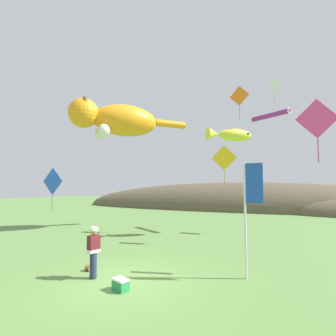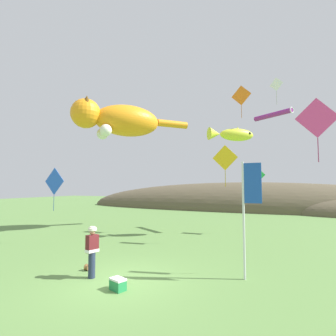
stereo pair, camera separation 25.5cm
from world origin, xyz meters
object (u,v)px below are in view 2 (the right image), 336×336
kite_diamond_blue (54,181)px  kite_diamond_green (255,175)px  kite_spool (88,267)px  festival_banner_pole (248,202)px  kite_diamond_pink (317,118)px  kite_tube_streamer (273,115)px  kite_diamond_gold (225,158)px  kite_giant_cat (119,120)px  kite_diamond_orange (241,96)px  picnic_cooler (118,284)px  kite_diamond_white (276,85)px  kite_fish_windsock (232,134)px  festival_attendant (92,250)px

kite_diamond_blue → kite_diamond_green: size_ratio=1.07×
kite_spool → festival_banner_pole: 6.45m
kite_diamond_green → kite_diamond_pink: bearing=-68.3°
kite_tube_streamer → kite_diamond_gold: (-2.35, -5.72, -3.64)m
kite_giant_cat → kite_diamond_green: 10.71m
kite_diamond_gold → kite_diamond_orange: 6.01m
picnic_cooler → kite_giant_cat: bearing=125.3°
kite_spool → kite_diamond_green: 12.28m
kite_spool → kite_diamond_white: 15.46m
picnic_cooler → kite_fish_windsock: 12.09m
festival_attendant → kite_diamond_blue: bearing=148.9°
festival_attendant → kite_spool: 1.22m
kite_tube_streamer → kite_diamond_white: (0.33, -2.24, 1.40)m
festival_banner_pole → kite_diamond_gold: bearing=109.9°
kite_diamond_gold → festival_banner_pole: bearing=-70.1°
festival_attendant → picnic_cooler: bearing=-19.5°
kite_diamond_white → kite_diamond_green: kite_diamond_white is taller
picnic_cooler → kite_diamond_white: (4.42, 11.19, 9.64)m
picnic_cooler → kite_tube_streamer: (4.09, 13.42, 8.24)m
kite_spool → kite_diamond_gold: 8.97m
kite_diamond_pink → kite_diamond_orange: size_ratio=1.04×
kite_diamond_green → kite_fish_windsock: bearing=-129.9°
kite_giant_cat → kite_diamond_blue: 7.25m
picnic_cooler → kite_diamond_gold: kite_diamond_gold is taller
kite_spool → kite_diamond_gold: (3.89, 6.61, 4.66)m
kite_spool → kite_diamond_pink: (8.08, 2.95, 5.59)m
kite_diamond_blue → festival_banner_pole: bearing=-7.3°
kite_tube_streamer → kite_diamond_white: kite_diamond_white is taller
kite_spool → kite_diamond_orange: 14.59m
kite_fish_windsock → kite_diamond_white: bearing=21.2°
kite_diamond_gold → kite_tube_streamer: bearing=67.7°
kite_spool → kite_diamond_pink: size_ratio=0.10×
picnic_cooler → kite_diamond_gold: size_ratio=0.24×
kite_diamond_gold → kite_diamond_green: kite_diamond_gold is taller
kite_giant_cat → kite_diamond_white: bearing=9.2°
picnic_cooler → kite_diamond_white: bearing=68.4°
festival_banner_pole → kite_diamond_orange: bearing=99.3°
kite_fish_windsock → kite_diamond_blue: 11.22m
kite_giant_cat → kite_diamond_blue: kite_giant_cat is taller
kite_diamond_pink → kite_diamond_gold: size_ratio=1.03×
kite_diamond_pink → kite_diamond_orange: kite_diamond_orange is taller
kite_spool → kite_diamond_orange: kite_diamond_orange is taller
kite_fish_windsock → kite_tube_streamer: (2.39, 3.30, 1.86)m
kite_diamond_green → kite_tube_streamer: bearing=57.5°
kite_giant_cat → kite_fish_windsock: size_ratio=2.47×
festival_banner_pole → kite_diamond_white: (0.83, 8.62, 7.16)m
kite_giant_cat → kite_diamond_blue: size_ratio=3.02×
festival_banner_pole → kite_diamond_green: kite_diamond_green is taller
kite_spool → kite_diamond_gold: kite_diamond_gold is taller
kite_diamond_gold → kite_diamond_green: (1.19, 3.90, -0.85)m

